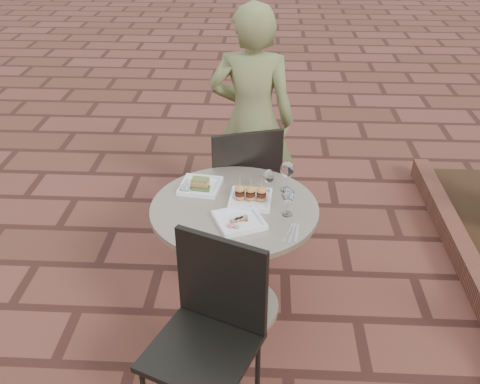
{
  "coord_description": "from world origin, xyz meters",
  "views": [
    {
      "loc": [
        0.26,
        -2.34,
        2.26
      ],
      "look_at": [
        0.14,
        0.06,
        0.82
      ],
      "focal_mm": 40.0,
      "sensor_mm": 36.0,
      "label": 1
    }
  ],
  "objects_px": {
    "diner": "(252,121)",
    "plate_tuna": "(239,220)",
    "cafe_table": "(235,244)",
    "plate_sliders": "(251,196)",
    "plate_salmon": "(200,185)",
    "chair_near": "(211,321)",
    "chair_far": "(243,180)"
  },
  "relations": [
    {
      "from": "plate_salmon",
      "to": "plate_tuna",
      "type": "distance_m",
      "value": 0.41
    },
    {
      "from": "plate_salmon",
      "to": "cafe_table",
      "type": "bearing_deg",
      "value": -41.68
    },
    {
      "from": "chair_far",
      "to": "plate_sliders",
      "type": "xyz_separation_m",
      "value": [
        0.06,
        -0.55,
        0.21
      ]
    },
    {
      "from": "diner",
      "to": "plate_sliders",
      "type": "relative_size",
      "value": 6.73
    },
    {
      "from": "plate_salmon",
      "to": "plate_sliders",
      "type": "bearing_deg",
      "value": -23.84
    },
    {
      "from": "plate_salmon",
      "to": "plate_tuna",
      "type": "relative_size",
      "value": 0.82
    },
    {
      "from": "diner",
      "to": "plate_tuna",
      "type": "bearing_deg",
      "value": 92.25
    },
    {
      "from": "chair_near",
      "to": "plate_salmon",
      "type": "relative_size",
      "value": 3.78
    },
    {
      "from": "chair_near",
      "to": "plate_salmon",
      "type": "distance_m",
      "value": 0.88
    },
    {
      "from": "diner",
      "to": "plate_tuna",
      "type": "xyz_separation_m",
      "value": [
        -0.03,
        -1.13,
        -0.05
      ]
    },
    {
      "from": "chair_far",
      "to": "plate_salmon",
      "type": "bearing_deg",
      "value": 45.28
    },
    {
      "from": "cafe_table",
      "to": "chair_far",
      "type": "distance_m",
      "value": 0.61
    },
    {
      "from": "chair_near",
      "to": "plate_sliders",
      "type": "bearing_deg",
      "value": 101.45
    },
    {
      "from": "plate_tuna",
      "to": "diner",
      "type": "bearing_deg",
      "value": 88.5
    },
    {
      "from": "plate_tuna",
      "to": "plate_salmon",
      "type": "bearing_deg",
      "value": 125.27
    },
    {
      "from": "cafe_table",
      "to": "plate_sliders",
      "type": "relative_size",
      "value": 3.79
    },
    {
      "from": "plate_tuna",
      "to": "cafe_table",
      "type": "bearing_deg",
      "value": 102.02
    },
    {
      "from": "cafe_table",
      "to": "plate_tuna",
      "type": "xyz_separation_m",
      "value": [
        0.03,
        -0.15,
        0.26
      ]
    },
    {
      "from": "plate_salmon",
      "to": "chair_far",
      "type": "bearing_deg",
      "value": 62.01
    },
    {
      "from": "chair_far",
      "to": "chair_near",
      "type": "height_order",
      "value": "same"
    },
    {
      "from": "chair_far",
      "to": "diner",
      "type": "distance_m",
      "value": 0.45
    },
    {
      "from": "plate_sliders",
      "to": "plate_tuna",
      "type": "height_order",
      "value": "plate_sliders"
    },
    {
      "from": "cafe_table",
      "to": "chair_near",
      "type": "relative_size",
      "value": 0.97
    },
    {
      "from": "cafe_table",
      "to": "plate_salmon",
      "type": "relative_size",
      "value": 3.66
    },
    {
      "from": "diner",
      "to": "plate_salmon",
      "type": "bearing_deg",
      "value": 75.28
    },
    {
      "from": "chair_far",
      "to": "plate_tuna",
      "type": "xyz_separation_m",
      "value": [
        0.01,
        -0.75,
        0.19
      ]
    },
    {
      "from": "plate_sliders",
      "to": "plate_tuna",
      "type": "relative_size",
      "value": 0.8
    },
    {
      "from": "chair_far",
      "to": "diner",
      "type": "height_order",
      "value": "diner"
    },
    {
      "from": "diner",
      "to": "plate_sliders",
      "type": "bearing_deg",
      "value": 95.14
    },
    {
      "from": "plate_salmon",
      "to": "plate_tuna",
      "type": "bearing_deg",
      "value": -54.73
    },
    {
      "from": "chair_far",
      "to": "plate_tuna",
      "type": "bearing_deg",
      "value": 74.18
    },
    {
      "from": "cafe_table",
      "to": "diner",
      "type": "distance_m",
      "value": 1.03
    }
  ]
}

